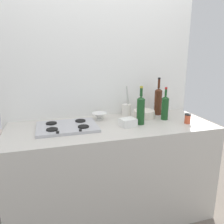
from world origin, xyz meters
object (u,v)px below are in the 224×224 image
butter_dish (128,122)px  wine_bottle_mid_right (141,110)px  wine_bottle_leftmost (165,107)px  plate_stack (144,114)px  stovetop_hob (67,127)px  utensil_crock (126,109)px  wine_bottle_mid_left (158,101)px  condiment_jar_front (188,119)px  mixing_bowl (100,116)px

butter_dish → wine_bottle_mid_right: bearing=11.1°
wine_bottle_leftmost → plate_stack: bearing=145.2°
stovetop_hob → utensil_crock: size_ratio=1.67×
plate_stack → wine_bottle_mid_left: wine_bottle_mid_left is taller
wine_bottle_mid_left → wine_bottle_leftmost: bearing=-96.1°
plate_stack → utensil_crock: size_ratio=0.69×
wine_bottle_mid_right → utensil_crock: bearing=95.3°
stovetop_hob → condiment_jar_front: (1.05, -0.17, 0.03)m
plate_stack → butter_dish: plate_stack is taller
mixing_bowl → utensil_crock: size_ratio=0.48×
utensil_crock → wine_bottle_mid_left: bearing=-7.9°
stovetop_hob → wine_bottle_mid_right: bearing=-6.2°
mixing_bowl → stovetop_hob: bearing=-153.0°
wine_bottle_mid_right → condiment_jar_front: (0.41, -0.10, -0.09)m
condiment_jar_front → utensil_crock: bearing=138.1°
wine_bottle_mid_right → condiment_jar_front: bearing=-13.8°
stovetop_hob → plate_stack: bearing=8.4°
plate_stack → wine_bottle_leftmost: bearing=-34.8°
wine_bottle_mid_right → wine_bottle_leftmost: bearing=14.2°
wine_bottle_leftmost → wine_bottle_mid_right: wine_bottle_mid_right is taller
condiment_jar_front → butter_dish: bearing=171.9°
wine_bottle_leftmost → butter_dish: (-0.41, -0.10, -0.09)m
wine_bottle_mid_right → butter_dish: (-0.13, -0.02, -0.10)m
mixing_bowl → wine_bottle_mid_right: bearing=-36.2°
wine_bottle_leftmost → butter_dish: wine_bottle_leftmost is taller
butter_dish → utensil_crock: (0.10, 0.32, 0.03)m
plate_stack → wine_bottle_mid_left: (0.18, 0.07, 0.11)m
plate_stack → wine_bottle_mid_right: bearing=-123.5°
plate_stack → wine_bottle_mid_right: (-0.12, -0.18, 0.10)m
wine_bottle_mid_left → condiment_jar_front: bearing=-71.6°
wine_bottle_mid_left → butter_dish: bearing=-147.2°
mixing_bowl → condiment_jar_front: size_ratio=1.61×
mixing_bowl → butter_dish: butter_dish is taller
wine_bottle_mid_right → utensil_crock: 0.30m
wine_bottle_mid_left → butter_dish: (-0.42, -0.27, -0.11)m
condiment_jar_front → plate_stack: bearing=136.2°
plate_stack → wine_bottle_mid_left: size_ratio=0.55×
stovetop_hob → utensil_crock: bearing=20.1°
stovetop_hob → butter_dish: size_ratio=3.82×
wine_bottle_mid_left → condiment_jar_front: (0.12, -0.35, -0.10)m
mixing_bowl → butter_dish: 0.32m
wine_bottle_leftmost → wine_bottle_mid_right: (-0.28, -0.07, 0.01)m
plate_stack → wine_bottle_mid_right: size_ratio=0.61×
wine_bottle_leftmost → mixing_bowl: (-0.60, 0.16, -0.08)m
wine_bottle_leftmost → utensil_crock: size_ratio=1.02×
plate_stack → mixing_bowl: plate_stack is taller
wine_bottle_mid_left → butter_dish: 0.52m
wine_bottle_mid_left → mixing_bowl: wine_bottle_mid_left is taller
utensil_crock → butter_dish: bearing=-107.3°
plate_stack → condiment_jar_front: size_ratio=2.31×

